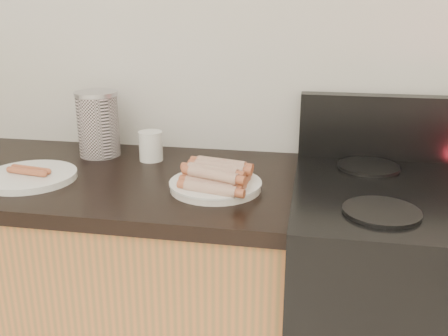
% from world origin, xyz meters
% --- Properties ---
extents(wall_back, '(4.00, 0.04, 2.60)m').
position_xyz_m(wall_back, '(0.00, 2.00, 1.30)').
color(wall_back, silver).
rests_on(wall_back, ground).
extents(stove_panel, '(0.76, 0.06, 0.20)m').
position_xyz_m(stove_panel, '(0.78, 1.96, 1.01)').
color(stove_panel, black).
rests_on(stove_panel, stove).
extents(burner_near_left, '(0.18, 0.18, 0.01)m').
position_xyz_m(burner_near_left, '(0.61, 1.51, 0.92)').
color(burner_near_left, black).
rests_on(burner_near_left, stove).
extents(burner_far_left, '(0.18, 0.18, 0.01)m').
position_xyz_m(burner_far_left, '(0.61, 1.84, 0.92)').
color(burner_far_left, black).
rests_on(burner_far_left, stove).
extents(main_plate, '(0.27, 0.27, 0.02)m').
position_xyz_m(main_plate, '(0.19, 1.62, 0.91)').
color(main_plate, white).
rests_on(main_plate, counter_slab).
extents(side_plate, '(0.28, 0.28, 0.02)m').
position_xyz_m(side_plate, '(-0.34, 1.60, 0.91)').
color(side_plate, white).
rests_on(side_plate, counter_slab).
extents(hotdog_pile, '(0.14, 0.23, 0.06)m').
position_xyz_m(hotdog_pile, '(0.19, 1.62, 0.94)').
color(hotdog_pile, maroon).
rests_on(hotdog_pile, main_plate).
extents(plain_sausages, '(0.12, 0.06, 0.02)m').
position_xyz_m(plain_sausages, '(-0.34, 1.60, 0.93)').
color(plain_sausages, '#C9864B').
rests_on(plain_sausages, side_plate).
extents(canister, '(0.14, 0.14, 0.21)m').
position_xyz_m(canister, '(-0.24, 1.86, 1.01)').
color(canister, silver).
rests_on(canister, counter_slab).
extents(mug, '(0.08, 0.08, 0.09)m').
position_xyz_m(mug, '(-0.06, 1.84, 0.95)').
color(mug, white).
rests_on(mug, counter_slab).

